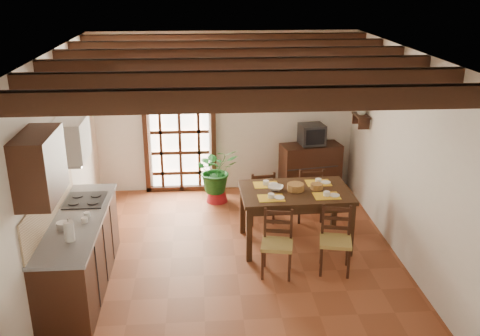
{
  "coord_description": "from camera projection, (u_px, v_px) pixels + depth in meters",
  "views": [
    {
      "loc": [
        -0.42,
        -6.54,
        3.71
      ],
      "look_at": [
        0.1,
        0.4,
        1.15
      ],
      "focal_mm": 40.0,
      "sensor_mm": 36.0,
      "label": 1
    }
  ],
  "objects": [
    {
      "name": "range_hood",
      "position": [
        71.0,
        141.0,
        6.64
      ],
      "size": [
        0.38,
        0.6,
        0.54
      ],
      "color": "white",
      "rests_on": "room_shell"
    },
    {
      "name": "dining_table",
      "position": [
        295.0,
        197.0,
        7.52
      ],
      "size": [
        1.55,
        1.02,
        0.83
      ],
      "rotation": [
        0.0,
        0.0,
        0.02
      ],
      "color": "#301D0F",
      "rests_on": "ground_plane"
    },
    {
      "name": "ceiling_beams",
      "position": [
        234.0,
        61.0,
        6.5
      ],
      "size": [
        4.5,
        4.34,
        0.2
      ],
      "color": "black",
      "rests_on": "room_shell"
    },
    {
      "name": "ground_plane",
      "position": [
        235.0,
        256.0,
        7.43
      ],
      "size": [
        5.0,
        5.0,
        0.0
      ],
      "primitive_type": "plane",
      "color": "brown"
    },
    {
      "name": "kitchen_counter",
      "position": [
        80.0,
        252.0,
        6.57
      ],
      "size": [
        0.64,
        2.25,
        1.38
      ],
      "color": "black",
      "rests_on": "ground_plane"
    },
    {
      "name": "potted_plant",
      "position": [
        216.0,
        170.0,
        9.0
      ],
      "size": [
        2.18,
        2.0,
        2.05
      ],
      "primitive_type": "imported",
      "rotation": [
        0.0,
        0.0,
        0.26
      ],
      "color": "#144C19",
      "rests_on": "ground_plane"
    },
    {
      "name": "upper_cabinet",
      "position": [
        40.0,
        166.0,
        5.43
      ],
      "size": [
        0.35,
        0.8,
        0.7
      ],
      "primitive_type": "cube",
      "color": "black",
      "rests_on": "room_shell"
    },
    {
      "name": "room_shell",
      "position": [
        235.0,
        130.0,
        6.8
      ],
      "size": [
        4.52,
        5.02,
        2.81
      ],
      "color": "silver",
      "rests_on": "ground_plane"
    },
    {
      "name": "chair_near_right",
      "position": [
        335.0,
        252.0,
        6.98
      ],
      "size": [
        0.48,
        0.46,
        0.88
      ],
      "rotation": [
        0.0,
        0.0,
        -0.22
      ],
      "color": "#9E8843",
      "rests_on": "ground_plane"
    },
    {
      "name": "shelf_flowers",
      "position": [
        363.0,
        97.0,
        8.44
      ],
      "size": [
        0.14,
        0.14,
        0.36
      ],
      "color": "gold",
      "rests_on": "shelf_vase"
    },
    {
      "name": "chair_far_right",
      "position": [
        308.0,
        203.0,
        8.44
      ],
      "size": [
        0.42,
        0.41,
        0.9
      ],
      "rotation": [
        0.0,
        0.0,
        3.17
      ],
      "color": "#9E8843",
      "rests_on": "ground_plane"
    },
    {
      "name": "plant_pot",
      "position": [
        217.0,
        195.0,
        9.16
      ],
      "size": [
        0.37,
        0.37,
        0.22
      ],
      "primitive_type": "cone",
      "color": "maroon",
      "rests_on": "ground_plane"
    },
    {
      "name": "table_bowl",
      "position": [
        276.0,
        188.0,
        7.5
      ],
      "size": [
        0.27,
        0.27,
        0.05
      ],
      "primitive_type": "imported",
      "rotation": [
        0.0,
        0.0,
        -0.31
      ],
      "color": "white",
      "rests_on": "dining_table"
    },
    {
      "name": "crt_tv",
      "position": [
        312.0,
        134.0,
        9.24
      ],
      "size": [
        0.46,
        0.43,
        0.35
      ],
      "rotation": [
        0.0,
        0.0,
        0.13
      ],
      "color": "black",
      "rests_on": "sideboard"
    },
    {
      "name": "shelf_vase",
      "position": [
        362.0,
        109.0,
        8.51
      ],
      "size": [
        0.15,
        0.15,
        0.15
      ],
      "primitive_type": "imported",
      "color": "#B2BFB2",
      "rests_on": "wall_shelf"
    },
    {
      "name": "pendant_lamp",
      "position": [
        298.0,
        102.0,
        7.15
      ],
      "size": [
        0.36,
        0.36,
        0.84
      ],
      "color": "black",
      "rests_on": "room_shell"
    },
    {
      "name": "chair_near_left",
      "position": [
        277.0,
        255.0,
        6.91
      ],
      "size": [
        0.46,
        0.45,
        0.86
      ],
      "rotation": [
        0.0,
        0.0,
        -0.2
      ],
      "color": "#9E8843",
      "rests_on": "ground_plane"
    },
    {
      "name": "french_door",
      "position": [
        179.0,
        127.0,
        9.26
      ],
      "size": [
        1.26,
        0.11,
        2.32
      ],
      "color": "white",
      "rests_on": "ground_plane"
    },
    {
      "name": "sideboard",
      "position": [
        310.0,
        168.0,
        9.47
      ],
      "size": [
        1.1,
        0.63,
        0.88
      ],
      "primitive_type": "cube",
      "rotation": [
        0.0,
        0.0,
        0.17
      ],
      "color": "black",
      "rests_on": "ground_plane"
    },
    {
      "name": "chair_far_left",
      "position": [
        260.0,
        205.0,
        8.37
      ],
      "size": [
        0.45,
        0.43,
        0.86
      ],
      "rotation": [
        0.0,
        0.0,
        3.28
      ],
      "color": "#9E8843",
      "rests_on": "ground_plane"
    },
    {
      "name": "counter_items",
      "position": [
        77.0,
        213.0,
        6.48
      ],
      "size": [
        0.5,
        1.43,
        0.25
      ],
      "color": "black",
      "rests_on": "kitchen_counter"
    },
    {
      "name": "fuse_box",
      "position": [
        311.0,
        92.0,
        9.25
      ],
      "size": [
        0.25,
        0.03,
        0.32
      ],
      "primitive_type": "cube",
      "color": "white",
      "rests_on": "room_shell"
    },
    {
      "name": "table_setting",
      "position": [
        296.0,
        183.0,
        7.44
      ],
      "size": [
        1.12,
        0.74,
        0.1
      ],
      "rotation": [
        0.0,
        0.0,
        0.02
      ],
      "color": "gold",
      "rests_on": "dining_table"
    },
    {
      "name": "framed_picture",
      "position": [
        369.0,
        84.0,
        8.38
      ],
      "size": [
        0.03,
        0.32,
        0.32
      ],
      "color": "brown",
      "rests_on": "room_shell"
    },
    {
      "name": "wall_shelf",
      "position": [
        361.0,
        118.0,
        8.56
      ],
      "size": [
        0.2,
        0.42,
        0.2
      ],
      "color": "black",
      "rests_on": "room_shell"
    }
  ]
}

